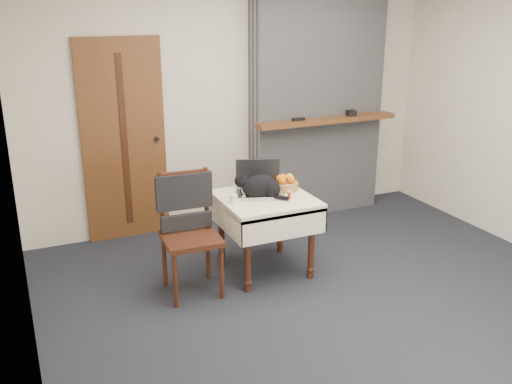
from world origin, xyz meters
TOP-DOWN VIEW (x-y plane):
  - ground at (0.00, 0.00)m, footprint 4.50×4.50m
  - room_shell at (0.00, 0.46)m, footprint 4.52×4.01m
  - door at (-1.20, 1.97)m, footprint 0.82×0.10m
  - chimney at (0.90, 1.85)m, footprint 1.62×0.48m
  - side_table at (-0.27, 0.66)m, footprint 0.78×0.78m
  - laptop at (-0.28, 0.79)m, footprint 0.48×0.44m
  - cat at (-0.32, 0.67)m, footprint 0.42×0.34m
  - cream_jar at (-0.58, 0.63)m, footprint 0.07×0.07m
  - pill_bottle at (-0.10, 0.54)m, footprint 0.04×0.04m
  - fruit_basket at (-0.02, 0.78)m, footprint 0.24×0.24m
  - desk_clutter at (-0.10, 0.70)m, footprint 0.13×0.11m
  - chair at (-0.99, 0.65)m, footprint 0.48×0.47m

SIDE VIEW (x-z plane):
  - ground at x=0.00m, z-range 0.00..0.00m
  - side_table at x=-0.27m, z-range 0.24..0.94m
  - chair at x=-0.99m, z-range 0.14..1.15m
  - desk_clutter at x=-0.10m, z-range 0.70..0.71m
  - cream_jar at x=-0.58m, z-range 0.70..0.77m
  - pill_bottle at x=-0.10m, z-range 0.70..0.77m
  - fruit_basket at x=-0.02m, z-range 0.69..0.82m
  - laptop at x=-0.28m, z-range 0.63..0.92m
  - cat at x=-0.32m, z-range 0.68..0.91m
  - door at x=-1.20m, z-range 0.00..2.00m
  - chimney at x=0.90m, z-range 0.00..2.60m
  - room_shell at x=0.00m, z-range 0.46..3.07m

